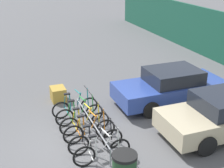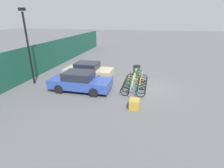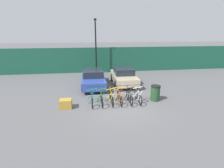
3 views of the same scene
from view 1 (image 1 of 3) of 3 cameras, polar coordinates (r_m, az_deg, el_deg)
name	(u,v)px [view 1 (image 1 of 3)]	position (r m, az deg, el deg)	size (l,w,h in m)	color
ground_plane	(73,143)	(10.01, -7.08, -10.68)	(120.00, 120.00, 0.00)	#59595B
bike_rack	(91,122)	(10.09, -3.80, -7.02)	(3.52, 0.04, 0.57)	gray
bicycle_teal	(75,107)	(11.38, -6.74, -4.15)	(0.68, 1.71, 1.05)	black
bicycle_green	(80,114)	(10.86, -5.94, -5.48)	(0.68, 1.71, 1.05)	black
bicycle_yellow	(85,122)	(10.32, -5.00, -7.03)	(0.68, 1.71, 1.05)	black
bicycle_orange	(90,130)	(9.88, -4.12, -8.45)	(0.68, 1.71, 1.05)	black
bicycle_black	(96,141)	(9.36, -2.97, -10.31)	(0.68, 1.71, 1.05)	black
bicycle_white	(102,151)	(8.91, -1.80, -12.18)	(0.68, 1.71, 1.05)	black
car_blue	(170,86)	(12.43, 10.62, -0.44)	(1.91, 4.37, 1.40)	#2D479E
car_beige	(222,114)	(10.72, 19.53, -5.26)	(1.91, 4.08, 1.40)	#C1B28E
cargo_crate	(58,94)	(12.76, -9.81, -1.81)	(0.70, 0.56, 0.55)	#B28C33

